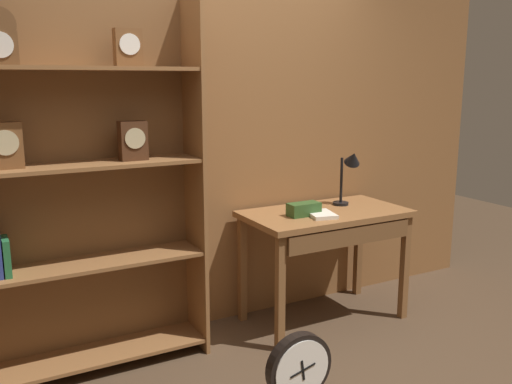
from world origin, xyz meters
The scene contains 7 objects.
back_wood_panel centered at (0.00, 1.26, 1.30)m, with size 4.80×0.05×2.60m, color brown.
bookshelf centered at (-0.96, 1.00, 1.09)m, with size 1.44×0.32×2.19m.
workbench centered at (0.73, 0.86, 0.69)m, with size 1.14×0.62×0.80m.
desk_lamp centered at (0.99, 0.95, 1.07)m, with size 0.19×0.19×0.41m.
toolbox_small centered at (0.53, 0.85, 0.84)m, with size 0.22×0.11×0.09m, color #2D5123.
open_repair_manual centered at (0.62, 0.78, 0.81)m, with size 0.16×0.22×0.03m, color silver.
round_clock_large centered at (-0.02, 0.05, 0.21)m, with size 0.37×0.11×0.41m.
Camera 1 is at (-1.47, -2.15, 1.70)m, focal length 38.65 mm.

